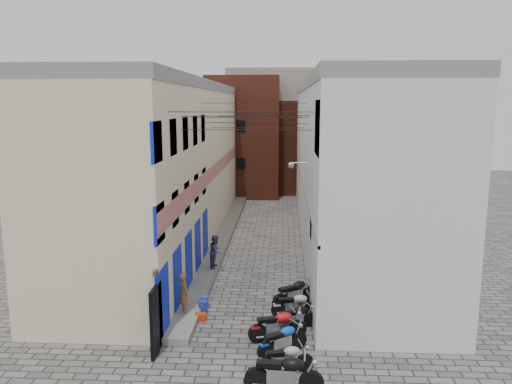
% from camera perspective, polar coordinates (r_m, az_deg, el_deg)
% --- Properties ---
extents(ground, '(90.00, 90.00, 0.00)m').
position_cam_1_polar(ground, '(16.86, -2.12, -17.41)').
color(ground, '#504E4B').
rests_on(ground, ground).
extents(plinth, '(0.90, 26.00, 0.25)m').
position_cam_1_polar(plinth, '(29.12, -3.78, -5.18)').
color(plinth, gray).
rests_on(plinth, ground).
extents(building_left, '(5.10, 27.00, 9.00)m').
position_cam_1_polar(building_left, '(28.75, -9.71, 3.38)').
color(building_left, beige).
rests_on(building_left, ground).
extents(building_right, '(5.94, 26.00, 9.00)m').
position_cam_1_polar(building_right, '(28.30, 10.45, 3.27)').
color(building_right, silver).
rests_on(building_right, ground).
extents(building_far_brick_left, '(6.00, 6.00, 10.00)m').
position_cam_1_polar(building_far_brick_left, '(43.11, -1.37, 6.39)').
color(building_far_brick_left, maroon).
rests_on(building_far_brick_left, ground).
extents(building_far_brick_right, '(5.00, 6.00, 8.00)m').
position_cam_1_polar(building_far_brick_right, '(45.07, 5.22, 5.23)').
color(building_far_brick_right, maroon).
rests_on(building_far_brick_right, ground).
extents(building_far_concrete, '(8.00, 5.00, 11.00)m').
position_cam_1_polar(building_far_concrete, '(48.96, 1.55, 7.41)').
color(building_far_concrete, gray).
rests_on(building_far_concrete, ground).
extents(far_shopfront, '(2.00, 0.30, 2.40)m').
position_cam_1_polar(far_shopfront, '(40.64, 1.15, 0.77)').
color(far_shopfront, black).
rests_on(far_shopfront, ground).
extents(overhead_wires, '(5.80, 13.02, 1.32)m').
position_cam_1_polar(overhead_wires, '(22.58, -0.42, 8.42)').
color(overhead_wires, black).
rests_on(overhead_wires, ground).
extents(motorcycle_a, '(2.22, 0.82, 1.26)m').
position_cam_1_polar(motorcycle_a, '(14.36, 3.21, -19.79)').
color(motorcycle_a, black).
rests_on(motorcycle_a, ground).
extents(motorcycle_b, '(1.78, 0.91, 0.99)m').
position_cam_1_polar(motorcycle_b, '(15.32, 3.41, -18.33)').
color(motorcycle_b, '#9E9EA3').
rests_on(motorcycle_b, ground).
extents(motorcycle_c, '(1.83, 1.52, 1.06)m').
position_cam_1_polar(motorcycle_c, '(16.29, 3.05, -16.36)').
color(motorcycle_c, blue).
rests_on(motorcycle_c, ground).
extents(motorcycle_d, '(2.11, 1.20, 1.16)m').
position_cam_1_polar(motorcycle_d, '(17.11, 2.49, -14.81)').
color(motorcycle_d, red).
rests_on(motorcycle_d, ground).
extents(motorcycle_e, '(1.76, 1.19, 0.98)m').
position_cam_1_polar(motorcycle_e, '(17.94, 4.57, -13.93)').
color(motorcycle_e, black).
rests_on(motorcycle_e, ground).
extents(motorcycle_f, '(1.85, 0.79, 1.04)m').
position_cam_1_polar(motorcycle_f, '(18.86, 4.50, -12.59)').
color(motorcycle_f, '#B0B0B5').
rests_on(motorcycle_f, ground).
extents(motorcycle_g, '(2.04, 1.75, 1.19)m').
position_cam_1_polar(motorcycle_g, '(19.76, 4.44, -11.27)').
color(motorcycle_g, black).
rests_on(motorcycle_g, ground).
extents(person_a, '(0.55, 0.63, 1.45)m').
position_cam_1_polar(person_a, '(18.74, -8.21, -11.31)').
color(person_a, brown).
rests_on(person_a, plinth).
extents(person_b, '(0.70, 0.83, 1.52)m').
position_cam_1_polar(person_b, '(23.42, -4.64, -6.75)').
color(person_b, '#364152').
rests_on(person_b, plinth).
extents(water_jug_near, '(0.39, 0.39, 0.50)m').
position_cam_1_polar(water_jug_near, '(19.26, -6.10, -12.99)').
color(water_jug_near, '#2231AC').
rests_on(water_jug_near, ground).
extents(water_jug_far, '(0.31, 0.31, 0.48)m').
position_cam_1_polar(water_jug_far, '(19.74, -5.86, -12.43)').
color(water_jug_far, blue).
rests_on(water_jug_far, ground).
extents(red_crate, '(0.44, 0.34, 0.26)m').
position_cam_1_polar(red_crate, '(18.79, -6.34, -14.01)').
color(red_crate, '#BF340D').
rests_on(red_crate, ground).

